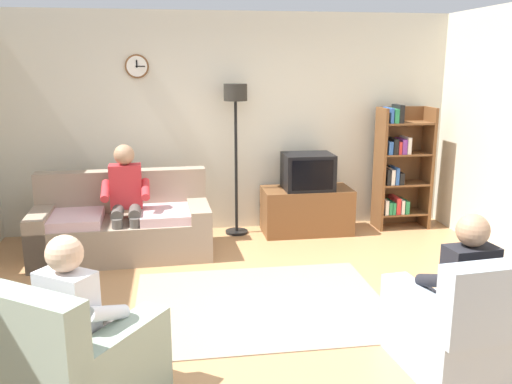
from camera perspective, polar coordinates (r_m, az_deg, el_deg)
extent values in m
plane|color=#B27F51|center=(4.67, 0.83, -13.08)|extent=(12.00, 12.00, 0.00)
cube|color=beige|center=(6.86, -2.81, 7.26)|extent=(6.20, 0.12, 2.70)
cylinder|color=brown|center=(6.72, -12.45, 12.82)|extent=(0.28, 0.03, 0.28)
cylinder|color=white|center=(6.70, -12.46, 12.82)|extent=(0.24, 0.01, 0.24)
cube|color=black|center=(6.69, -12.48, 13.08)|extent=(0.02, 0.01, 0.09)
cube|color=black|center=(6.69, -12.11, 12.84)|extent=(0.11, 0.01, 0.01)
cube|color=gray|center=(6.16, -13.85, -4.70)|extent=(1.93, 0.91, 0.42)
cube|color=gray|center=(6.39, -13.92, 0.13)|extent=(1.91, 0.27, 0.48)
cube|color=gray|center=(6.15, -6.03, -3.73)|extent=(0.25, 0.85, 0.56)
cube|color=gray|center=(6.25, -21.61, -4.35)|extent=(0.25, 0.85, 0.56)
cube|color=beige|center=(6.03, -9.26, -2.30)|extent=(0.63, 0.70, 0.10)
cube|color=beige|center=(6.09, -18.71, -2.69)|extent=(0.63, 0.70, 0.10)
cube|color=brown|center=(6.82, 5.35, -1.95)|extent=(1.10, 0.56, 0.57)
cube|color=black|center=(7.05, 4.85, -1.18)|extent=(1.10, 0.04, 0.03)
cube|color=black|center=(6.68, 5.49, 2.18)|extent=(0.60, 0.48, 0.44)
cube|color=black|center=(6.45, 6.01, 1.76)|extent=(0.50, 0.01, 0.36)
cube|color=brown|center=(7.04, 12.89, 2.36)|extent=(0.04, 0.36, 1.55)
cube|color=brown|center=(7.30, 17.58, 2.45)|extent=(0.04, 0.36, 1.55)
cube|color=brown|center=(7.31, 14.74, 2.66)|extent=(0.64, 0.02, 1.55)
cube|color=brown|center=(7.29, 14.99, -2.08)|extent=(0.60, 0.34, 0.02)
cube|color=silver|center=(7.15, 13.28, -1.41)|extent=(0.04, 0.28, 0.19)
cube|color=#267F4C|center=(7.17, 13.66, -1.49)|extent=(0.04, 0.28, 0.16)
cube|color=#267F4C|center=(7.19, 14.00, -1.49)|extent=(0.04, 0.28, 0.16)
cube|color=red|center=(7.20, 14.42, -1.26)|extent=(0.06, 0.28, 0.21)
cube|color=silver|center=(7.23, 14.86, -1.35)|extent=(0.04, 0.28, 0.18)
cube|color=#267F4C|center=(7.26, 15.28, -1.39)|extent=(0.05, 0.28, 0.17)
cube|color=brown|center=(7.20, 15.18, 0.89)|extent=(0.60, 0.34, 0.02)
cube|color=black|center=(7.06, 13.46, 1.69)|extent=(0.05, 0.28, 0.20)
cube|color=silver|center=(7.08, 13.89, 1.67)|extent=(0.05, 0.28, 0.19)
cube|color=#2D59A5|center=(7.10, 14.32, 1.77)|extent=(0.04, 0.28, 0.22)
cube|color=black|center=(7.13, 14.76, 1.51)|extent=(0.06, 0.28, 0.15)
cube|color=brown|center=(7.13, 15.37, 3.93)|extent=(0.60, 0.34, 0.02)
cube|color=#2D59A5|center=(7.00, 13.66, 4.64)|extent=(0.05, 0.28, 0.16)
cube|color=black|center=(7.02, 14.17, 4.76)|extent=(0.06, 0.28, 0.19)
cube|color=red|center=(7.05, 14.59, 4.64)|extent=(0.04, 0.28, 0.16)
cube|color=#72338C|center=(7.07, 15.01, 4.74)|extent=(0.06, 0.28, 0.18)
cube|color=silver|center=(7.09, 15.48, 4.83)|extent=(0.05, 0.28, 0.21)
cube|color=brown|center=(7.08, 15.56, 7.03)|extent=(0.60, 0.34, 0.02)
cube|color=#2D59A5|center=(6.95, 13.78, 7.89)|extent=(0.04, 0.28, 0.19)
cube|color=#267F4C|center=(6.97, 14.24, 7.84)|extent=(0.06, 0.28, 0.17)
cube|color=black|center=(7.00, 14.74, 8.01)|extent=(0.06, 0.28, 0.22)
cylinder|color=black|center=(6.84, -2.05, -4.21)|extent=(0.28, 0.28, 0.03)
cylinder|color=black|center=(6.63, -2.11, 2.68)|extent=(0.04, 0.04, 1.70)
cylinder|color=black|center=(6.52, -2.18, 10.47)|extent=(0.28, 0.28, 0.20)
cube|color=gray|center=(3.71, -18.08, -17.85)|extent=(1.14, 1.15, 0.40)
cube|color=gray|center=(3.28, -23.25, -13.69)|extent=(0.76, 0.60, 0.50)
cube|color=gray|center=(3.88, -21.28, -15.33)|extent=(0.62, 0.77, 0.56)
cube|color=gray|center=(3.50, -14.21, -18.06)|extent=(0.62, 0.77, 0.56)
cube|color=#9EADBC|center=(4.18, 20.59, -14.29)|extent=(0.88, 0.92, 0.40)
cube|color=#9EADBC|center=(3.73, 24.42, -10.47)|extent=(0.81, 0.26, 0.50)
cube|color=#9EADBC|center=(4.01, 16.88, -13.97)|extent=(0.28, 0.82, 0.56)
cube|color=#9EADBC|center=(4.33, 23.87, -12.44)|extent=(0.28, 0.82, 0.56)
cube|color=gray|center=(4.90, 0.50, -11.71)|extent=(2.20, 1.70, 0.01)
cube|color=red|center=(6.05, -13.57, 0.59)|extent=(0.35, 0.21, 0.48)
sphere|color=#A37A5B|center=(5.98, -13.75, 3.85)|extent=(0.22, 0.22, 0.22)
cylinder|color=#4C4742|center=(5.92, -12.64, -2.03)|extent=(0.14, 0.38, 0.13)
cylinder|color=#4C4742|center=(5.93, -14.38, -2.11)|extent=(0.14, 0.38, 0.13)
cylinder|color=#4C4742|center=(5.82, -12.55, -5.18)|extent=(0.11, 0.11, 0.52)
cylinder|color=#4C4742|center=(5.83, -14.32, -5.25)|extent=(0.11, 0.11, 0.52)
cylinder|color=red|center=(5.95, -11.58, 0.29)|extent=(0.10, 0.33, 0.20)
cylinder|color=red|center=(5.97, -15.60, 0.11)|extent=(0.10, 0.33, 0.20)
cube|color=silver|center=(3.47, -19.22, -11.65)|extent=(0.39, 0.36, 0.48)
sphere|color=#D8AD8C|center=(3.34, -19.56, -6.14)|extent=(0.22, 0.22, 0.22)
cylinder|color=#4C4742|center=(3.75, -17.83, -13.66)|extent=(0.32, 0.39, 0.13)
cylinder|color=#4C4742|center=(3.63, -15.71, -14.39)|extent=(0.32, 0.39, 0.13)
cylinder|color=#4C4742|center=(3.97, -15.65, -15.48)|extent=(0.15, 0.15, 0.40)
cylinder|color=#4C4742|center=(3.86, -13.56, -16.19)|extent=(0.15, 0.15, 0.40)
cylinder|color=silver|center=(3.68, -20.44, -10.61)|extent=(0.26, 0.32, 0.20)
cylinder|color=silver|center=(3.41, -15.42, -12.21)|extent=(0.26, 0.32, 0.20)
cube|color=black|center=(3.96, 21.55, -8.66)|extent=(0.36, 0.23, 0.48)
sphere|color=#A37A5B|center=(3.85, 21.91, -3.77)|extent=(0.22, 0.22, 0.22)
cylinder|color=black|center=(4.14, 18.69, -11.02)|extent=(0.17, 0.39, 0.13)
cylinder|color=black|center=(4.24, 20.77, -10.63)|extent=(0.17, 0.39, 0.13)
cylinder|color=black|center=(4.38, 17.10, -12.71)|extent=(0.12, 0.12, 0.40)
cylinder|color=black|center=(4.47, 19.12, -12.31)|extent=(0.12, 0.12, 0.40)
cylinder|color=black|center=(3.93, 18.15, -8.86)|extent=(0.12, 0.34, 0.20)
cylinder|color=black|center=(4.16, 23.10, -8.03)|extent=(0.12, 0.34, 0.20)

